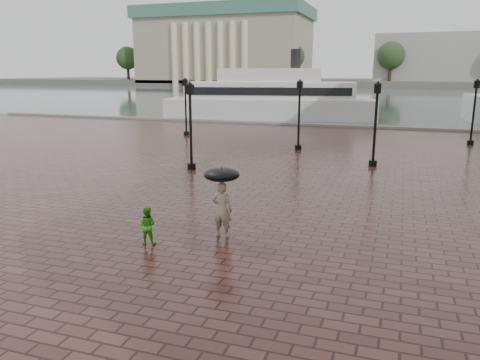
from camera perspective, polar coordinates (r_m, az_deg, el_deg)
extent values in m
plane|color=#381C19|center=(13.75, -0.61, -8.44)|extent=(300.00, 300.00, 0.00)
plane|color=#414B4F|center=(104.25, 16.89, 9.84)|extent=(240.00, 240.00, 0.00)
cube|color=slate|center=(44.53, 13.43, 6.29)|extent=(80.00, 0.60, 0.30)
cube|color=#4C4C47|center=(172.14, 17.93, 11.20)|extent=(300.00, 60.00, 2.00)
cube|color=gray|center=(168.00, -1.73, 15.54)|extent=(55.00, 30.00, 22.00)
cube|color=#3A6A56|center=(168.92, -1.76, 19.61)|extent=(57.00, 32.00, 4.00)
cube|color=gray|center=(162.18, 21.67, 13.67)|extent=(30.00, 22.00, 14.00)
cylinder|color=#2D2119|center=(177.21, -13.46, 12.48)|extent=(1.00, 1.00, 8.00)
sphere|color=#1F3719|center=(177.26, -13.55, 14.26)|extent=(8.00, 8.00, 8.00)
cylinder|color=#2D2119|center=(163.24, -4.29, 12.77)|extent=(1.00, 1.00, 8.00)
sphere|color=#1F3719|center=(163.29, -4.32, 14.70)|extent=(8.00, 8.00, 8.00)
cylinder|color=#2D2119|center=(153.91, 6.29, 12.70)|extent=(1.00, 1.00, 8.00)
sphere|color=#1F3719|center=(153.97, 6.35, 14.75)|extent=(8.00, 8.00, 8.00)
cylinder|color=#2D2119|center=(150.10, 17.79, 12.16)|extent=(1.00, 1.00, 8.00)
sphere|color=#1F3719|center=(150.16, 17.94, 14.25)|extent=(8.00, 8.00, 8.00)
cylinder|color=black|center=(24.82, -5.92, 1.68)|extent=(0.44, 0.44, 0.30)
cylinder|color=black|center=(24.52, -6.02, 5.92)|extent=(0.14, 0.14, 4.00)
cube|color=black|center=(24.34, -6.15, 10.95)|extent=(0.35, 0.35, 0.50)
sphere|color=beige|center=(24.34, -6.15, 10.95)|extent=(0.28, 0.28, 0.28)
cylinder|color=black|center=(26.53, 15.88, 1.99)|extent=(0.44, 0.44, 0.30)
cylinder|color=black|center=(26.25, 16.13, 5.96)|extent=(0.14, 0.14, 4.00)
cube|color=black|center=(26.08, 16.44, 10.64)|extent=(0.35, 0.35, 0.50)
sphere|color=beige|center=(26.08, 16.44, 10.64)|extent=(0.28, 0.28, 0.28)
cylinder|color=black|center=(38.06, -6.55, 5.67)|extent=(0.44, 0.44, 0.30)
cylinder|color=black|center=(37.86, -6.63, 8.45)|extent=(0.14, 0.14, 4.00)
cube|color=black|center=(37.75, -6.71, 11.70)|extent=(0.35, 0.35, 0.50)
sphere|color=beige|center=(37.75, -6.71, 11.70)|extent=(0.28, 0.28, 0.28)
cylinder|color=black|center=(36.67, 26.26, 4.12)|extent=(0.44, 0.44, 0.30)
cylinder|color=black|center=(36.47, 26.56, 6.98)|extent=(0.14, 0.14, 4.00)
cube|color=black|center=(36.35, 26.91, 10.34)|extent=(0.35, 0.35, 0.50)
sphere|color=beige|center=(36.35, 26.91, 10.34)|extent=(0.28, 0.28, 0.28)
cylinder|color=black|center=(31.08, 7.09, 3.98)|extent=(0.44, 0.44, 0.30)
cylinder|color=black|center=(30.84, 7.19, 7.37)|extent=(0.14, 0.14, 4.00)
cube|color=black|center=(30.70, 7.31, 11.37)|extent=(0.35, 0.35, 0.50)
sphere|color=beige|center=(30.70, 7.31, 11.37)|extent=(0.28, 0.28, 0.28)
imported|color=gray|center=(14.47, -2.20, -3.65)|extent=(0.65, 0.43, 1.76)
imported|color=green|center=(14.24, -11.28, -5.45)|extent=(0.64, 0.54, 1.15)
cube|color=silver|center=(51.02, 3.62, 8.65)|extent=(22.75, 9.14, 2.13)
cube|color=silver|center=(50.91, 3.65, 10.84)|extent=(18.26, 7.66, 1.77)
cube|color=silver|center=(50.87, 3.68, 12.64)|extent=(11.19, 5.89, 1.42)
cylinder|color=black|center=(50.71, 6.79, 14.38)|extent=(1.06, 1.06, 2.13)
cube|color=black|center=(48.57, 3.39, 10.73)|extent=(16.59, 3.07, 0.80)
cube|color=black|center=(53.25, 3.89, 10.94)|extent=(16.59, 3.07, 0.80)
cylinder|color=black|center=(14.30, -2.22, -1.28)|extent=(0.02, 0.02, 0.95)
ellipsoid|color=black|center=(14.19, -2.24, 0.64)|extent=(1.10, 1.10, 0.39)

